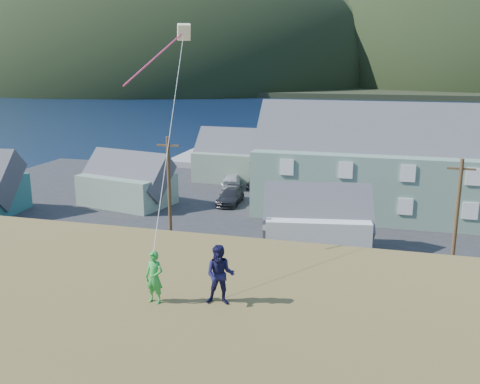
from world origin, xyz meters
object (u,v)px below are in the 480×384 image
(wharf, at_px, (271,160))
(kite_flyer_navy, at_px, (220,275))
(shed_white, at_px, (317,222))
(shed_palegreen_near, at_px, (127,181))
(lodge, at_px, (453,167))
(kite_flyer_green, at_px, (154,277))
(shed_palegreen_far, at_px, (243,157))

(wharf, xyz_separation_m, kite_flyer_navy, (10.87, -58.32, 7.61))
(shed_white, distance_m, kite_flyer_navy, 25.04)
(shed_palegreen_near, bearing_deg, lodge, 19.49)
(shed_white, bearing_deg, kite_flyer_navy, -99.03)
(lodge, distance_m, kite_flyer_navy, 38.01)
(shed_white, xyz_separation_m, kite_flyer_green, (-1.57, -24.79, 5.56))
(kite_flyer_green, bearing_deg, lodge, 81.07)
(shed_white, bearing_deg, lodge, 39.77)
(lodge, height_order, kite_flyer_green, lodge)
(kite_flyer_navy, bearing_deg, lodge, 65.84)
(shed_palegreen_near, distance_m, shed_white, 21.45)
(lodge, xyz_separation_m, shed_palegreen_near, (-30.05, -3.51, -2.33))
(wharf, xyz_separation_m, kite_flyer_green, (9.07, -58.72, 7.50))
(shed_palegreen_near, bearing_deg, shed_white, -10.74)
(lodge, xyz_separation_m, kite_flyer_navy, (-10.16, -36.48, 3.32))
(shed_palegreen_far, bearing_deg, shed_white, -60.25)
(wharf, height_order, kite_flyer_navy, kite_flyer_navy)
(shed_palegreen_near, bearing_deg, shed_palegreen_far, 71.73)
(shed_palegreen_far, bearing_deg, wharf, 88.07)
(shed_palegreen_far, bearing_deg, kite_flyer_navy, -73.59)
(shed_palegreen_near, relative_size, shed_palegreen_far, 0.86)
(wharf, relative_size, kite_flyer_navy, 15.12)
(shed_palegreen_near, height_order, shed_white, shed_palegreen_near)
(kite_flyer_navy, bearing_deg, shed_palegreen_far, 95.57)
(lodge, bearing_deg, shed_white, -130.49)
(shed_palegreen_near, height_order, kite_flyer_navy, kite_flyer_navy)
(lodge, xyz_separation_m, shed_palegreen_far, (-21.89, 10.01, -1.89))
(wharf, bearing_deg, shed_palegreen_near, -109.58)
(shed_white, bearing_deg, shed_palegreen_far, 107.94)
(shed_palegreen_near, height_order, kite_flyer_green, kite_flyer_green)
(lodge, bearing_deg, shed_palegreen_far, 155.60)
(wharf, relative_size, shed_palegreen_near, 2.66)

